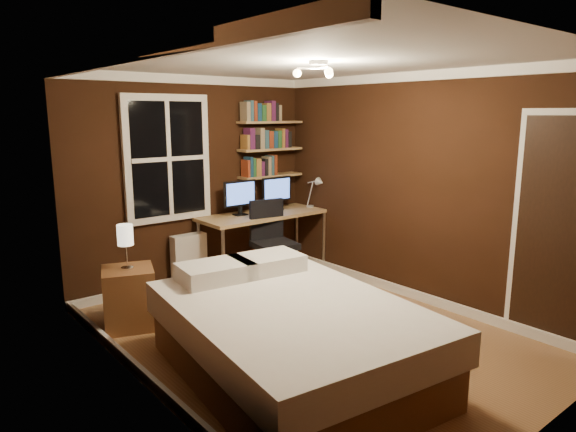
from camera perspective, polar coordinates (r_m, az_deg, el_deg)
floor at (r=5.01m, az=2.26°, el=-13.03°), size 4.20×4.20×0.00m
wall_back at (r=6.34m, az=-10.40°, el=3.77°), size 3.20×0.04×2.50m
wall_left at (r=3.78m, az=-16.02°, el=-1.59°), size 0.04×4.20×2.50m
wall_right at (r=5.81m, az=14.25°, el=2.93°), size 0.04×4.20×2.50m
ceiling at (r=4.58m, az=2.52°, el=16.77°), size 3.20×4.20×0.02m
window at (r=6.11m, az=-13.22°, el=6.21°), size 1.06×0.06×1.46m
door at (r=5.10m, az=28.18°, el=-1.82°), size 0.03×0.82×2.05m
ceiling_fixture at (r=4.50m, az=3.39°, el=15.58°), size 0.44×0.44×0.18m
bookshelf_lower at (r=6.82m, az=-1.95°, el=4.49°), size 0.92×0.22×0.03m
books_row_lower at (r=6.81m, az=-1.95°, el=5.57°), size 0.54×0.16×0.23m
bookshelf_middle at (r=6.79m, az=-1.97°, el=7.42°), size 0.92×0.22×0.03m
books_row_middle at (r=6.78m, az=-1.97°, el=8.52°), size 0.66×0.16×0.23m
bookshelf_upper at (r=6.78m, az=-1.99°, el=10.37°), size 0.92×0.22×0.03m
books_row_upper at (r=6.78m, az=-1.99°, el=11.47°), size 0.54×0.16×0.23m
bed at (r=4.19m, az=0.23°, el=-13.23°), size 1.89×2.43×0.76m
nightstand at (r=5.30m, az=-17.24°, el=-8.67°), size 0.61×0.61×0.59m
bedside_lamp at (r=5.16m, az=-17.57°, el=-3.29°), size 0.15×0.15×0.43m
radiator at (r=6.35m, az=-10.93°, el=-4.83°), size 0.42×0.15×0.64m
desk at (r=6.56m, az=-2.69°, el=-0.19°), size 1.71×0.64×0.81m
monitor_left at (r=6.41m, az=-5.35°, el=2.01°), size 0.46×0.12×0.43m
monitor_right at (r=6.75m, az=-1.28°, el=2.53°), size 0.46×0.12×0.43m
desk_lamp at (r=6.88m, az=2.92°, el=2.72°), size 0.14×0.32×0.44m
office_chair at (r=6.24m, az=-1.71°, el=-4.15°), size 0.57×0.57×1.04m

